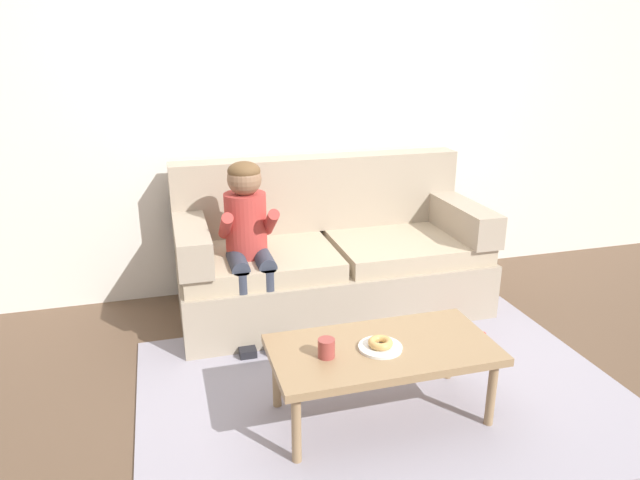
% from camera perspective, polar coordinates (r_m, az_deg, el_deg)
% --- Properties ---
extents(ground, '(10.00, 10.00, 0.00)m').
position_cam_1_polar(ground, '(3.38, 4.74, -12.67)').
color(ground, brown).
extents(wall_back, '(8.00, 0.10, 2.80)m').
position_cam_1_polar(wall_back, '(4.23, -1.51, 14.00)').
color(wall_back, silver).
rests_on(wall_back, ground).
extents(area_rug, '(2.54, 1.79, 0.01)m').
position_cam_1_polar(area_rug, '(3.19, 6.35, -14.84)').
color(area_rug, '#9993A3').
rests_on(area_rug, ground).
extents(couch, '(2.06, 0.90, 1.02)m').
position_cam_1_polar(couch, '(3.96, 0.99, -1.87)').
color(couch, tan).
rests_on(couch, ground).
extents(coffee_table, '(1.08, 0.55, 0.40)m').
position_cam_1_polar(coffee_table, '(2.83, 6.24, -11.17)').
color(coffee_table, '#937551').
rests_on(coffee_table, ground).
extents(person_child, '(0.34, 0.58, 1.10)m').
position_cam_1_polar(person_child, '(3.54, -7.17, 0.71)').
color(person_child, '#AD3833').
rests_on(person_child, ground).
extents(plate, '(0.21, 0.21, 0.01)m').
position_cam_1_polar(plate, '(2.79, 6.01, -10.57)').
color(plate, white).
rests_on(plate, coffee_table).
extents(donut, '(0.17, 0.17, 0.04)m').
position_cam_1_polar(donut, '(2.77, 6.03, -10.12)').
color(donut, tan).
rests_on(donut, plate).
extents(mug, '(0.08, 0.08, 0.09)m').
position_cam_1_polar(mug, '(2.69, 0.64, -10.70)').
color(mug, '#993D38').
rests_on(mug, coffee_table).
extents(toy_controller, '(0.23, 0.09, 0.05)m').
position_cam_1_polar(toy_controller, '(3.75, 14.61, -9.46)').
color(toy_controller, red).
rests_on(toy_controller, ground).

